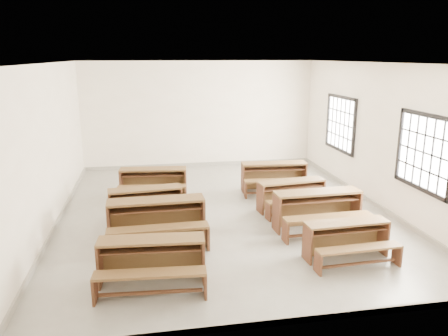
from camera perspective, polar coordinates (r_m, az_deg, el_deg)
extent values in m
plane|color=gray|center=(9.67, 0.00, -5.75)|extent=(8.50, 8.50, 0.00)
cube|color=white|center=(9.07, 0.00, 13.42)|extent=(7.00, 8.50, 0.05)
cube|color=white|center=(13.37, -3.22, 6.96)|extent=(7.00, 0.05, 3.20)
cube|color=white|center=(5.26, 8.16, -4.99)|extent=(7.00, 0.05, 3.20)
cube|color=white|center=(9.29, -21.63, 2.64)|extent=(0.05, 8.50, 3.20)
cube|color=white|center=(10.42, 19.22, 4.04)|extent=(0.05, 8.50, 3.20)
cube|color=gray|center=(13.66, -3.13, 0.50)|extent=(7.00, 0.04, 0.10)
cube|color=gray|center=(5.96, 7.62, -19.21)|extent=(7.00, 0.04, 0.10)
cube|color=gray|center=(9.70, -20.81, -6.35)|extent=(0.04, 8.50, 0.10)
cube|color=gray|center=(10.79, 18.56, -4.08)|extent=(0.04, 8.50, 0.10)
cube|color=white|center=(8.92, 24.76, 1.87)|extent=(0.02, 1.50, 1.30)
cube|color=black|center=(8.80, 25.12, 6.25)|extent=(0.06, 1.62, 0.08)
cube|color=black|center=(9.07, 24.19, -2.39)|extent=(0.06, 1.62, 0.08)
cube|color=black|center=(9.55, 22.00, 2.91)|extent=(0.06, 0.08, 1.46)
cube|color=white|center=(11.99, 15.05, 5.63)|extent=(0.02, 1.50, 1.30)
cube|color=black|center=(11.90, 15.17, 8.91)|extent=(0.06, 1.62, 0.08)
cube|color=black|center=(12.10, 14.75, 2.40)|extent=(0.06, 1.62, 0.08)
cube|color=black|center=(11.28, 16.63, 4.99)|extent=(0.06, 0.08, 1.46)
cube|color=black|center=(12.70, 13.47, 6.19)|extent=(0.06, 0.08, 1.46)
cube|color=brown|center=(6.65, -9.50, -9.22)|extent=(1.61, 0.51, 0.04)
cube|color=brown|center=(6.96, -9.29, -11.32)|extent=(1.58, 0.16, 0.67)
cube|color=#562E1D|center=(6.89, -15.92, -11.97)|extent=(0.07, 0.40, 0.67)
cube|color=#562E1D|center=(6.79, -2.73, -11.81)|extent=(0.07, 0.40, 0.67)
cube|color=#562E1D|center=(6.69, -9.46, -10.37)|extent=(1.48, 0.40, 0.02)
cube|color=brown|center=(6.34, -9.64, -13.43)|extent=(1.60, 0.39, 0.04)
cube|color=#562E1D|center=(6.54, -16.55, -15.00)|extent=(0.06, 0.28, 0.38)
cube|color=#562E1D|center=(6.43, -2.46, -14.90)|extent=(0.06, 0.28, 0.38)
cube|color=#562E1D|center=(6.49, -9.53, -15.74)|extent=(1.46, 0.16, 0.04)
cube|color=brown|center=(8.10, -8.89, -4.20)|extent=(1.78, 0.48, 0.04)
cube|color=brown|center=(8.42, -8.85, -6.34)|extent=(1.77, 0.08, 0.75)
cube|color=#562E1D|center=(8.25, -14.81, -7.10)|extent=(0.05, 0.44, 0.75)
cube|color=#562E1D|center=(8.30, -2.80, -6.47)|extent=(0.05, 0.44, 0.75)
cube|color=#562E1D|center=(8.13, -8.84, -5.28)|extent=(1.64, 0.37, 0.02)
cube|color=brown|center=(7.70, -8.60, -7.80)|extent=(1.77, 0.35, 0.04)
cube|color=#562E1D|center=(7.81, -14.94, -9.68)|extent=(0.05, 0.31, 0.42)
cube|color=#562E1D|center=(7.87, -2.18, -8.98)|extent=(0.05, 0.31, 0.42)
cube|color=#562E1D|center=(7.84, -8.51, -10.05)|extent=(1.64, 0.09, 0.04)
cube|color=brown|center=(9.20, -10.28, -2.70)|extent=(1.54, 0.53, 0.04)
cube|color=brown|center=(9.47, -10.30, -4.37)|extent=(1.51, 0.19, 0.64)
cube|color=#562E1D|center=(9.28, -14.73, -5.02)|extent=(0.07, 0.38, 0.64)
cube|color=#562E1D|center=(9.40, -5.71, -4.35)|extent=(0.07, 0.38, 0.64)
cube|color=#562E1D|center=(9.23, -10.23, -3.52)|extent=(1.42, 0.42, 0.02)
cube|color=brown|center=(8.86, -9.90, -5.30)|extent=(1.53, 0.41, 0.04)
cube|color=#562E1D|center=(8.89, -14.59, -6.85)|extent=(0.06, 0.27, 0.36)
cube|color=#562E1D|center=(9.02, -5.16, -6.11)|extent=(0.06, 0.27, 0.36)
cube|color=#562E1D|center=(8.95, -9.82, -7.01)|extent=(1.40, 0.18, 0.04)
cube|color=brown|center=(10.63, -9.25, -0.13)|extent=(1.62, 0.56, 0.04)
cube|color=brown|center=(10.90, -9.10, -1.72)|extent=(1.59, 0.20, 0.68)
cube|color=#562E1D|center=(10.82, -13.27, -2.04)|extent=(0.08, 0.40, 0.68)
cube|color=#562E1D|center=(10.69, -5.03, -1.91)|extent=(0.08, 0.40, 0.68)
cube|color=#562E1D|center=(10.65, -9.23, -0.88)|extent=(1.49, 0.45, 0.02)
cube|color=brown|center=(10.24, -9.41, -2.43)|extent=(1.61, 0.44, 0.04)
cube|color=#562E1D|center=(10.41, -13.62, -3.59)|extent=(0.07, 0.28, 0.38)
cube|color=#562E1D|center=(10.26, -5.04, -3.47)|extent=(0.07, 0.28, 0.38)
cube|color=#562E1D|center=(10.33, -9.34, -4.01)|extent=(1.47, 0.20, 0.04)
cube|color=brown|center=(7.65, 15.77, -6.86)|extent=(1.45, 0.42, 0.04)
cube|color=brown|center=(7.90, 15.06, -8.64)|extent=(1.43, 0.10, 0.61)
cube|color=#562E1D|center=(7.48, 10.82, -9.74)|extent=(0.05, 0.36, 0.61)
cube|color=#562E1D|center=(8.12, 20.01, -8.42)|extent=(0.05, 0.36, 0.61)
cube|color=#562E1D|center=(7.69, 15.77, -7.78)|extent=(1.34, 0.33, 0.02)
cube|color=brown|center=(7.41, 17.25, -9.97)|extent=(1.44, 0.32, 0.04)
cube|color=#562E1D|center=(7.18, 12.18, -12.08)|extent=(0.05, 0.25, 0.34)
cube|color=#562E1D|center=(7.84, 21.66, -10.48)|extent=(0.05, 0.25, 0.34)
cube|color=#562E1D|center=(7.52, 17.10, -11.84)|extent=(1.33, 0.11, 0.04)
cube|color=brown|center=(8.74, 12.16, -3.10)|extent=(1.73, 0.48, 0.04)
cube|color=brown|center=(9.03, 11.53, -5.08)|extent=(1.72, 0.10, 0.73)
cube|color=#562E1D|center=(8.57, 6.87, -5.96)|extent=(0.06, 0.43, 0.73)
cube|color=#562E1D|center=(9.22, 16.81, -5.00)|extent=(0.06, 0.43, 0.73)
cube|color=#562E1D|center=(8.77, 12.16, -4.08)|extent=(1.60, 0.37, 0.02)
cube|color=brown|center=(8.39, 13.50, -6.24)|extent=(1.73, 0.35, 0.04)
cube|color=#562E1D|center=(8.17, 8.03, -8.27)|extent=(0.05, 0.30, 0.41)
cube|color=#562E1D|center=(8.85, 18.35, -7.06)|extent=(0.05, 0.30, 0.41)
cube|color=#562E1D|center=(8.51, 13.37, -8.27)|extent=(1.59, 0.10, 0.04)
cube|color=brown|center=(9.73, 8.82, -1.70)|extent=(1.54, 0.56, 0.04)
cube|color=brown|center=(9.97, 8.32, -3.32)|extent=(1.50, 0.22, 0.64)
cube|color=#562E1D|center=(9.54, 4.75, -4.04)|extent=(0.08, 0.38, 0.64)
cube|color=#562E1D|center=(10.16, 12.49, -3.18)|extent=(0.08, 0.38, 0.64)
cube|color=#562E1D|center=(9.75, 8.84, -2.48)|extent=(1.42, 0.45, 0.02)
cube|color=brown|center=(9.42, 9.97, -4.10)|extent=(1.53, 0.44, 0.04)
cube|color=#562E1D|center=(9.18, 5.80, -5.74)|extent=(0.07, 0.27, 0.36)
cube|color=#562E1D|center=(9.83, 13.76, -4.74)|extent=(0.07, 0.27, 0.36)
cube|color=#562E1D|center=(9.51, 9.90, -5.72)|extent=(1.39, 0.22, 0.04)
cube|color=brown|center=(11.06, 6.55, 0.62)|extent=(1.66, 0.54, 0.04)
cube|color=brown|center=(11.32, 6.31, -0.96)|extent=(1.63, 0.17, 0.69)
cube|color=#562E1D|center=(11.01, 2.45, -1.33)|extent=(0.07, 0.41, 0.69)
cube|color=#562E1D|center=(11.34, 10.42, -1.09)|extent=(0.07, 0.41, 0.69)
cube|color=#562E1D|center=(11.07, 6.55, -0.12)|extent=(1.53, 0.43, 0.02)
cube|color=brown|center=(10.66, 7.05, -1.61)|extent=(1.65, 0.41, 0.04)
cube|color=#562E1D|center=(10.58, 2.82, -2.85)|extent=(0.06, 0.29, 0.39)
cube|color=#562E1D|center=(10.92, 11.09, -2.56)|extent=(0.06, 0.29, 0.39)
cube|color=#562E1D|center=(10.75, 7.00, -3.18)|extent=(1.51, 0.17, 0.04)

